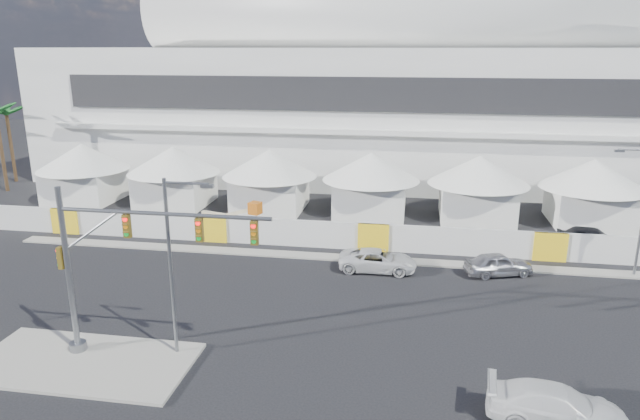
% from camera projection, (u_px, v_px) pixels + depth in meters
% --- Properties ---
extents(ground, '(160.00, 160.00, 0.00)m').
position_uv_depth(ground, '(229.00, 343.00, 28.14)').
color(ground, black).
rests_on(ground, ground).
extents(median_island, '(10.00, 5.00, 0.15)m').
position_uv_depth(median_island, '(83.00, 363.00, 26.23)').
color(median_island, gray).
rests_on(median_island, ground).
extents(far_curb, '(80.00, 1.20, 0.12)m').
position_uv_depth(far_curb, '(587.00, 272.00, 36.80)').
color(far_curb, gray).
rests_on(far_curb, ground).
extents(stadium, '(80.00, 24.80, 21.98)m').
position_uv_depth(stadium, '(418.00, 90.00, 63.50)').
color(stadium, silver).
rests_on(stadium, ground).
extents(tent_row, '(53.40, 8.40, 5.40)m').
position_uv_depth(tent_row, '(320.00, 176.00, 49.95)').
color(tent_row, white).
rests_on(tent_row, ground).
extents(hoarding_fence, '(70.00, 0.25, 2.00)m').
position_uv_depth(hoarding_fence, '(373.00, 237.00, 40.66)').
color(hoarding_fence, silver).
rests_on(hoarding_fence, ground).
extents(palm_cluster, '(10.60, 10.60, 8.55)m').
position_uv_depth(palm_cluster, '(8.00, 118.00, 59.53)').
color(palm_cluster, '#47331E').
rests_on(palm_cluster, ground).
extents(sedan_silver, '(2.93, 4.59, 1.46)m').
position_uv_depth(sedan_silver, '(499.00, 264.00, 36.35)').
color(sedan_silver, '#A8A8AD').
rests_on(sedan_silver, ground).
extents(pickup_curb, '(2.34, 5.04, 1.40)m').
position_uv_depth(pickup_curb, '(378.00, 260.00, 37.07)').
color(pickup_curb, silver).
rests_on(pickup_curb, ground).
extents(pickup_near, '(2.70, 5.45, 1.52)m').
position_uv_depth(pickup_near, '(557.00, 406.00, 21.92)').
color(pickup_near, white).
rests_on(pickup_near, ground).
extents(lot_car_b, '(2.67, 5.10, 1.65)m').
position_uv_depth(lot_car_b, '(592.00, 238.00, 40.95)').
color(lot_car_b, black).
rests_on(lot_car_b, ground).
extents(traffic_mast, '(10.06, 0.78, 8.01)m').
position_uv_depth(traffic_mast, '(108.00, 266.00, 25.67)').
color(traffic_mast, slate).
rests_on(traffic_mast, median_island).
extents(streetlight_median, '(2.33, 0.23, 8.43)m').
position_uv_depth(streetlight_median, '(174.00, 256.00, 25.72)').
color(streetlight_median, gray).
rests_on(streetlight_median, median_island).
extents(boom_lift, '(6.45, 2.29, 3.17)m').
position_uv_depth(boom_lift, '(217.00, 225.00, 43.89)').
color(boom_lift, '#C05C12').
rests_on(boom_lift, ground).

